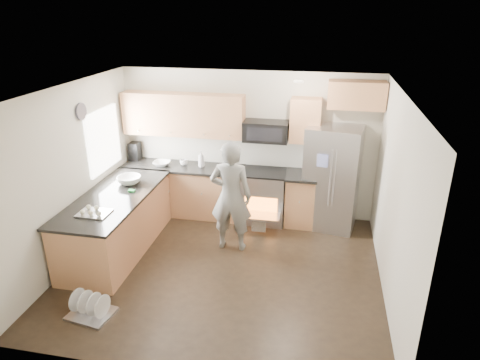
% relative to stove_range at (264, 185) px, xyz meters
% --- Properties ---
extents(ground, '(4.50, 4.50, 0.00)m').
position_rel_stove_range_xyz_m(ground, '(-0.35, -1.69, -0.68)').
color(ground, black).
rests_on(ground, ground).
extents(room_shell, '(4.54, 4.04, 2.62)m').
position_rel_stove_range_xyz_m(room_shell, '(-0.39, -1.68, 1.00)').
color(room_shell, beige).
rests_on(room_shell, ground).
extents(back_cabinet_run, '(4.45, 0.64, 2.50)m').
position_rel_stove_range_xyz_m(back_cabinet_run, '(-0.94, 0.05, 0.29)').
color(back_cabinet_run, '#A06440').
rests_on(back_cabinet_run, ground).
extents(peninsula, '(0.96, 2.36, 1.05)m').
position_rel_stove_range_xyz_m(peninsula, '(-2.10, -1.44, -0.21)').
color(peninsula, '#A06440').
rests_on(peninsula, ground).
extents(stove_range, '(0.76, 0.97, 1.79)m').
position_rel_stove_range_xyz_m(stove_range, '(0.00, 0.00, 0.00)').
color(stove_range, '#B7B7BC').
rests_on(stove_range, ground).
extents(refrigerator, '(0.98, 0.82, 1.78)m').
position_rel_stove_range_xyz_m(refrigerator, '(1.15, 0.01, 0.22)').
color(refrigerator, '#B7B7BC').
rests_on(refrigerator, ground).
extents(person, '(0.65, 0.44, 1.77)m').
position_rel_stove_range_xyz_m(person, '(-0.36, -1.05, 0.21)').
color(person, gray).
rests_on(person, ground).
extents(dish_rack, '(0.59, 0.50, 0.33)m').
position_rel_stove_range_xyz_m(dish_rack, '(-1.74, -2.99, -0.59)').
color(dish_rack, '#B7B7BC').
rests_on(dish_rack, ground).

